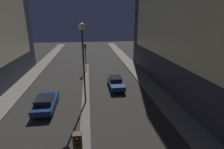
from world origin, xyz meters
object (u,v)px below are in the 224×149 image
Objects in this scene: street_lamp at (83,45)px; car_left_lane at (46,102)px; car_right_lane at (116,82)px; traffic_light_mid at (85,51)px.

street_lamp is 6.71m from car_left_lane.
street_lamp reaches higher than car_left_lane.
car_left_lane reaches higher than car_right_lane.
car_right_lane is (7.71, 4.66, -0.00)m from car_left_lane.
car_left_lane is at bearing -169.73° from street_lamp.
traffic_light_mid is 0.56× the size of street_lamp.
street_lamp is 1.73× the size of car_left_lane.
street_lamp is (0.00, -11.72, 2.71)m from traffic_light_mid.
traffic_light_mid reaches higher than car_right_lane.
traffic_light_mid is 13.29m from car_left_lane.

